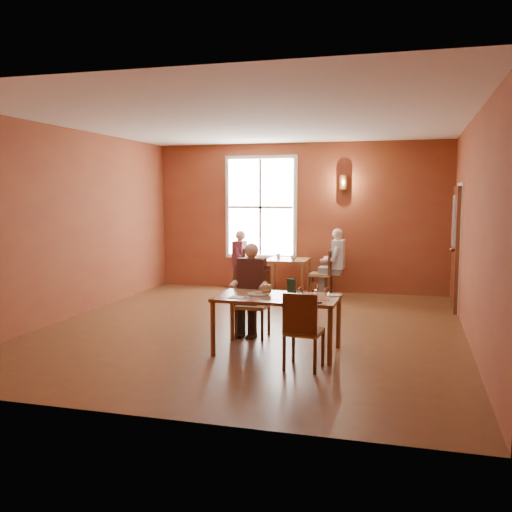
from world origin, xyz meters
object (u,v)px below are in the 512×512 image
(diner_main, at_px, (252,293))
(diner_maroon, at_px, (254,263))
(second_table, at_px, (288,277))
(diner_white, at_px, (322,264))
(chair_diner_maroon, at_px, (256,271))
(chair_empty, at_px, (304,330))
(chair_diner_main, at_px, (253,304))
(main_table, at_px, (277,324))
(chair_diner_white, at_px, (321,273))

(diner_main, xyz_separation_m, diner_maroon, (-0.92, 3.42, -0.01))
(diner_main, height_order, second_table, diner_main)
(diner_white, bearing_deg, chair_diner_maroon, 90.00)
(chair_empty, xyz_separation_m, second_table, (-1.19, 4.61, -0.09))
(diner_maroon, bearing_deg, chair_diner_main, 15.27)
(diner_main, relative_size, diner_maroon, 1.02)
(diner_white, relative_size, chair_diner_maroon, 1.40)
(main_table, xyz_separation_m, diner_white, (-0.06, 4.04, 0.28))
(chair_empty, relative_size, chair_diner_maroon, 0.97)
(chair_diner_main, distance_m, second_table, 3.40)
(diner_main, xyz_separation_m, chair_diner_maroon, (-0.89, 3.42, -0.16))
(chair_diner_main, height_order, diner_maroon, diner_maroon)
(chair_diner_main, height_order, diner_white, diner_white)
(main_table, bearing_deg, second_table, 100.45)
(diner_maroon, bearing_deg, chair_empty, 22.09)
(second_table, bearing_deg, diner_main, -85.90)
(second_table, distance_m, diner_white, 0.74)
(chair_empty, xyz_separation_m, chair_diner_white, (-0.54, 4.61, 0.01))
(main_table, bearing_deg, chair_diner_main, 127.57)
(diner_maroon, bearing_deg, chair_diner_white, 90.00)
(chair_diner_main, relative_size, diner_white, 0.72)
(chair_diner_main, height_order, chair_diner_white, chair_diner_main)
(chair_diner_main, xyz_separation_m, chair_empty, (0.95, -1.23, -0.01))
(chair_empty, height_order, chair_diner_white, chair_diner_white)
(chair_diner_main, bearing_deg, diner_maroon, -74.73)
(chair_empty, bearing_deg, chair_diner_white, 101.91)
(diner_white, xyz_separation_m, diner_maroon, (-1.36, 0.00, -0.03))
(chair_diner_white, height_order, diner_maroon, diner_maroon)
(second_table, bearing_deg, diner_white, 0.00)
(chair_diner_white, bearing_deg, second_table, 90.00)
(chair_diner_main, height_order, chair_empty, chair_diner_main)
(chair_diner_main, relative_size, chair_diner_maroon, 1.01)
(main_table, height_order, second_table, second_table)
(second_table, relative_size, chair_diner_maroon, 0.88)
(chair_diner_main, relative_size, diner_main, 0.74)
(main_table, xyz_separation_m, diner_maroon, (-1.42, 4.04, 0.25))
(chair_diner_white, xyz_separation_m, diner_maroon, (-1.33, 0.00, 0.15))
(second_table, relative_size, chair_diner_white, 0.88)
(chair_diner_main, xyz_separation_m, chair_diner_maroon, (-0.89, 3.39, -0.00))
(second_table, distance_m, diner_maroon, 0.73)
(diner_main, bearing_deg, diner_maroon, -74.85)
(main_table, xyz_separation_m, chair_diner_main, (-0.50, 0.65, 0.10))
(main_table, relative_size, chair_diner_maroon, 1.66)
(chair_diner_main, xyz_separation_m, chair_diner_white, (0.41, 3.39, -0.00))
(main_table, distance_m, chair_diner_white, 4.04)
(diner_main, bearing_deg, chair_diner_maroon, -75.32)
(diner_white, bearing_deg, diner_main, 172.74)
(diner_maroon, bearing_deg, diner_white, 90.00)
(chair_diner_main, relative_size, chair_diner_white, 1.00)
(main_table, bearing_deg, diner_white, 90.92)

